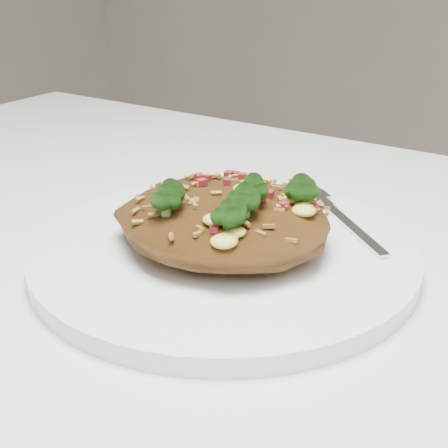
{
  "coord_description": "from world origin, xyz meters",
  "views": [
    {
      "loc": [
        0.16,
        -0.28,
        0.96
      ],
      "look_at": [
        -0.06,
        0.06,
        0.78
      ],
      "focal_mm": 50.0,
      "sensor_mm": 36.0,
      "label": 1
    }
  ],
  "objects_px": {
    "dining_table": "(249,432)",
    "fork": "(339,216)",
    "plate": "(224,252)",
    "fried_rice": "(224,210)"
  },
  "relations": [
    {
      "from": "dining_table",
      "to": "fork",
      "type": "xyz_separation_m",
      "value": [
        -0.0,
        0.14,
        0.11
      ]
    },
    {
      "from": "plate",
      "to": "fried_rice",
      "type": "distance_m",
      "value": 0.03
    },
    {
      "from": "fried_rice",
      "to": "fork",
      "type": "xyz_separation_m",
      "value": [
        0.05,
        0.09,
        -0.02
      ]
    },
    {
      "from": "dining_table",
      "to": "plate",
      "type": "relative_size",
      "value": 4.31
    },
    {
      "from": "dining_table",
      "to": "fork",
      "type": "relative_size",
      "value": 9.13
    },
    {
      "from": "fried_rice",
      "to": "fork",
      "type": "bearing_deg",
      "value": 59.97
    },
    {
      "from": "plate",
      "to": "fried_rice",
      "type": "height_order",
      "value": "fried_rice"
    },
    {
      "from": "plate",
      "to": "fork",
      "type": "bearing_deg",
      "value": 59.27
    },
    {
      "from": "fried_rice",
      "to": "fork",
      "type": "distance_m",
      "value": 0.11
    },
    {
      "from": "plate",
      "to": "dining_table",
      "type": "bearing_deg",
      "value": -45.01
    }
  ]
}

